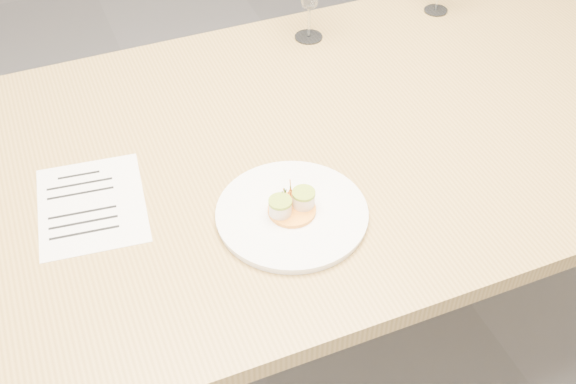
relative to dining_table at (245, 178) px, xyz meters
name	(u,v)px	position (x,y,z in m)	size (l,w,h in m)	color
ground	(255,354)	(0.00, 0.00, -0.68)	(7.00, 7.00, 0.00)	slate
dining_table	(245,178)	(0.00, 0.00, 0.00)	(2.40, 1.00, 0.75)	#AD8B4B
dinner_plate	(292,213)	(0.02, -0.21, 0.08)	(0.30, 0.30, 0.08)	white
recipe_sheet	(91,204)	(-0.33, -0.03, 0.07)	(0.24, 0.29, 0.00)	white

